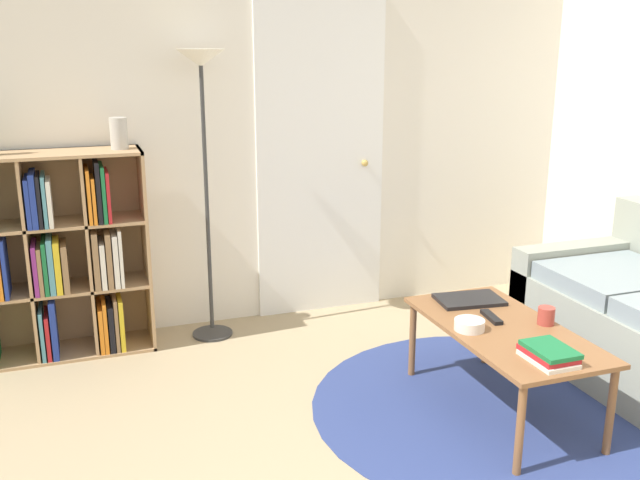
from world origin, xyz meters
TOP-DOWN VIEW (x-y plane):
  - wall_back at (0.01, 2.79)m, footprint 7.12×0.11m
  - rug at (0.60, 1.17)m, footprint 1.77×1.77m
  - bookshelf at (-1.41, 2.57)m, footprint 0.98×0.34m
  - floor_lamp at (-0.52, 2.54)m, footprint 0.28×0.28m
  - coffee_table at (0.63, 1.13)m, footprint 0.54×1.07m
  - laptop at (0.66, 1.49)m, footprint 0.36×0.26m
  - bowl at (0.46, 1.16)m, footprint 0.14×0.14m
  - book_stack_on_table at (0.60, 0.75)m, footprint 0.17×0.24m
  - cup at (0.84, 1.10)m, footprint 0.08×0.08m
  - remote at (0.63, 1.24)m, footprint 0.07×0.18m
  - vase_on_shelf at (-0.99, 2.57)m, footprint 0.10×0.10m

SIDE VIEW (x-z plane):
  - rug at x=0.60m, z-range 0.00..0.01m
  - coffee_table at x=0.63m, z-range 0.18..0.62m
  - laptop at x=0.66m, z-range 0.44..0.46m
  - remote at x=0.63m, z-range 0.44..0.46m
  - bowl at x=0.46m, z-range 0.44..0.49m
  - book_stack_on_table at x=0.60m, z-range 0.44..0.51m
  - cup at x=0.84m, z-range 0.44..0.53m
  - bookshelf at x=-1.41m, z-range -0.01..1.17m
  - vase_on_shelf at x=-0.99m, z-range 1.18..1.36m
  - wall_back at x=0.01m, z-range -0.01..2.59m
  - floor_lamp at x=-0.52m, z-range 0.57..2.30m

